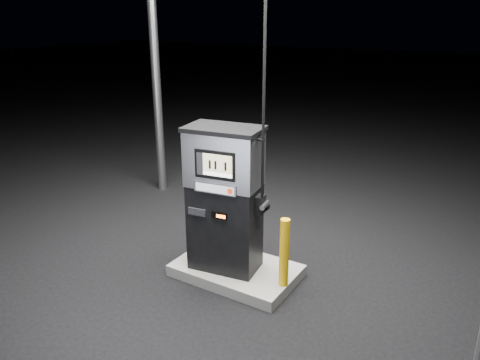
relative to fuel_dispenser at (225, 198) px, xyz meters
The scene contains 5 objects.
ground 1.13m from the fuel_dispenser, 35.82° to the left, with size 80.00×80.00×0.00m, color black.
pump_island 1.06m from the fuel_dispenser, 35.82° to the left, with size 1.60×1.00×0.15m, color slate.
fuel_dispenser is the anchor object (origin of this frame).
bollard_left 0.71m from the fuel_dispenser, 163.23° to the left, with size 0.13×0.13×0.98m, color yellow.
bollard_right 1.01m from the fuel_dispenser, ahead, with size 0.12×0.12×0.89m, color yellow.
Camera 1 is at (2.92, -4.64, 3.34)m, focal length 35.00 mm.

